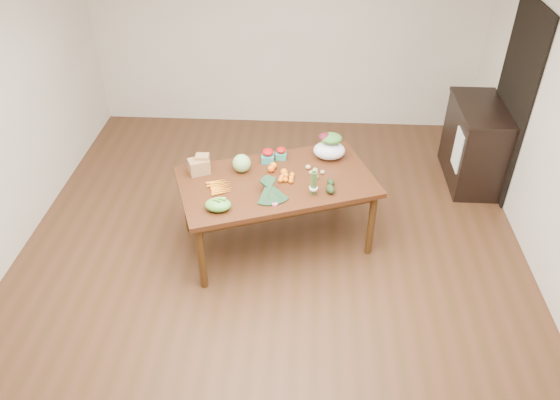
# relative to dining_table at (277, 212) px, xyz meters

# --- Properties ---
(floor) EXTENTS (6.00, 6.00, 0.00)m
(floor) POSITION_rel_dining_table_xyz_m (-0.04, -0.40, -0.38)
(floor) COLOR #4F2D1B
(floor) RESTS_ON ground
(room_walls) EXTENTS (5.02, 6.02, 2.70)m
(room_walls) POSITION_rel_dining_table_xyz_m (-0.04, -0.40, 0.97)
(room_walls) COLOR silver
(room_walls) RESTS_ON floor
(dining_table) EXTENTS (2.03, 1.55, 0.75)m
(dining_table) POSITION_rel_dining_table_xyz_m (0.00, 0.00, 0.00)
(dining_table) COLOR #482410
(dining_table) RESTS_ON floor
(doorway_dark) EXTENTS (0.02, 1.00, 2.10)m
(doorway_dark) POSITION_rel_dining_table_xyz_m (2.44, 1.20, 0.68)
(doorway_dark) COLOR black
(doorway_dark) RESTS_ON floor
(cabinet) EXTENTS (0.52, 1.02, 0.94)m
(cabinet) POSITION_rel_dining_table_xyz_m (2.18, 1.28, 0.10)
(cabinet) COLOR black
(cabinet) RESTS_ON floor
(dish_towel) EXTENTS (0.02, 0.28, 0.45)m
(dish_towel) POSITION_rel_dining_table_xyz_m (1.92, 1.00, 0.18)
(dish_towel) COLOR white
(dish_towel) RESTS_ON cabinet
(paper_bag) EXTENTS (0.31, 0.28, 0.18)m
(paper_bag) POSITION_rel_dining_table_xyz_m (-0.74, 0.08, 0.46)
(paper_bag) COLOR #A37349
(paper_bag) RESTS_ON dining_table
(cabbage) EXTENTS (0.17, 0.17, 0.17)m
(cabbage) POSITION_rel_dining_table_xyz_m (-0.34, 0.13, 0.46)
(cabbage) COLOR #A2C672
(cabbage) RESTS_ON dining_table
(strawberry_basket_a) EXTENTS (0.15, 0.15, 0.11)m
(strawberry_basket_a) POSITION_rel_dining_table_xyz_m (-0.11, 0.32, 0.43)
(strawberry_basket_a) COLOR #B40C0F
(strawberry_basket_a) RESTS_ON dining_table
(strawberry_basket_b) EXTENTS (0.13, 0.13, 0.09)m
(strawberry_basket_b) POSITION_rel_dining_table_xyz_m (0.02, 0.39, 0.42)
(strawberry_basket_b) COLOR red
(strawberry_basket_b) RESTS_ON dining_table
(orange_a) EXTENTS (0.07, 0.07, 0.07)m
(orange_a) POSITION_rel_dining_table_xyz_m (-0.06, 0.13, 0.41)
(orange_a) COLOR #FF5D0F
(orange_a) RESTS_ON dining_table
(orange_b) EXTENTS (0.07, 0.07, 0.07)m
(orange_b) POSITION_rel_dining_table_xyz_m (-0.04, 0.19, 0.41)
(orange_b) COLOR orange
(orange_b) RESTS_ON dining_table
(orange_c) EXTENTS (0.07, 0.07, 0.07)m
(orange_c) POSITION_rel_dining_table_xyz_m (0.07, 0.08, 0.41)
(orange_c) COLOR orange
(orange_c) RESTS_ON dining_table
(mandarin_cluster) EXTENTS (0.23, 0.23, 0.08)m
(mandarin_cluster) POSITION_rel_dining_table_xyz_m (0.09, 0.01, 0.41)
(mandarin_cluster) COLOR orange
(mandarin_cluster) RESTS_ON dining_table
(carrots) EXTENTS (0.29, 0.30, 0.03)m
(carrots) POSITION_rel_dining_table_xyz_m (-0.51, -0.16, 0.39)
(carrots) COLOR orange
(carrots) RESTS_ON dining_table
(snap_pea_bag) EXTENTS (0.23, 0.17, 0.10)m
(snap_pea_bag) POSITION_rel_dining_table_xyz_m (-0.48, -0.49, 0.43)
(snap_pea_bag) COLOR #609F35
(snap_pea_bag) RESTS_ON dining_table
(kale_bunch) EXTENTS (0.44, 0.49, 0.16)m
(kale_bunch) POSITION_rel_dining_table_xyz_m (-0.02, -0.31, 0.45)
(kale_bunch) COLOR #152F1E
(kale_bunch) RESTS_ON dining_table
(asparagus_bundle) EXTENTS (0.11, 0.14, 0.26)m
(asparagus_bundle) POSITION_rel_dining_table_xyz_m (0.35, -0.21, 0.50)
(asparagus_bundle) COLOR #577A38
(asparagus_bundle) RESTS_ON dining_table
(potato_a) EXTENTS (0.05, 0.05, 0.04)m
(potato_a) POSITION_rel_dining_table_xyz_m (0.33, 0.11, 0.40)
(potato_a) COLOR tan
(potato_a) RESTS_ON dining_table
(potato_b) EXTENTS (0.06, 0.05, 0.05)m
(potato_b) POSITION_rel_dining_table_xyz_m (0.36, 0.04, 0.40)
(potato_b) COLOR #DBB07E
(potato_b) RESTS_ON dining_table
(potato_c) EXTENTS (0.05, 0.05, 0.04)m
(potato_c) POSITION_rel_dining_table_xyz_m (0.36, 0.16, 0.40)
(potato_c) COLOR tan
(potato_c) RESTS_ON dining_table
(potato_d) EXTENTS (0.05, 0.05, 0.04)m
(potato_d) POSITION_rel_dining_table_xyz_m (0.29, 0.21, 0.40)
(potato_d) COLOR #DCB17F
(potato_d) RESTS_ON dining_table
(potato_e) EXTENTS (0.05, 0.04, 0.04)m
(potato_e) POSITION_rel_dining_table_xyz_m (0.43, 0.13, 0.39)
(potato_e) COLOR tan
(potato_e) RESTS_ON dining_table
(avocado_a) EXTENTS (0.11, 0.13, 0.08)m
(avocado_a) POSITION_rel_dining_table_xyz_m (0.50, -0.18, 0.41)
(avocado_a) COLOR black
(avocado_a) RESTS_ON dining_table
(avocado_b) EXTENTS (0.08, 0.10, 0.06)m
(avocado_b) POSITION_rel_dining_table_xyz_m (0.51, -0.05, 0.41)
(avocado_b) COLOR black
(avocado_b) RESTS_ON dining_table
(salad_bag) EXTENTS (0.38, 0.33, 0.24)m
(salad_bag) POSITION_rel_dining_table_xyz_m (0.50, 0.42, 0.50)
(salad_bag) COLOR white
(salad_bag) RESTS_ON dining_table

